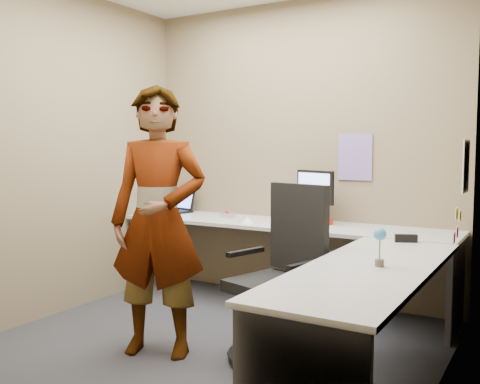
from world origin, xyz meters
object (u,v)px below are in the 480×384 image
Objects in this scene: desk at (298,256)px; office_chair at (281,290)px; person at (158,221)px; monitor at (315,190)px.

office_chair is at bearing -78.31° from desk.
person reaches higher than desk.
monitor is 1.33m from office_chair.
monitor is (-0.16, 0.68, 0.43)m from desk.
person is at bearing -83.88° from monitor.
office_chair is (0.26, -1.17, -0.56)m from monitor.
monitor is 0.23× the size of person.
desk is at bearing -52.32° from monitor.
person is (-0.65, -0.81, 0.31)m from desk.
office_chair is at bearing 3.26° from person.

